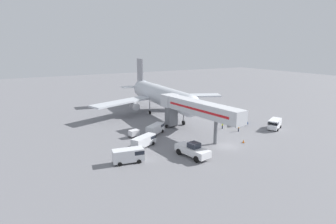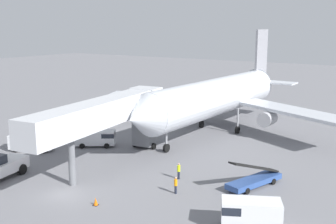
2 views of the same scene
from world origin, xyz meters
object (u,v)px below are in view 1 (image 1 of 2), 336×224
object	(u,v)px
belt_loader_truck	(239,119)
service_van_far_right	(275,124)
service_van_mid_center	(156,128)
baggage_cart_near_left	(134,133)
service_van_mid_right	(144,140)
jet_bridge	(194,108)
service_van_far_center	(129,155)
ground_crew_worker_foreground	(222,125)
airplane_at_gate	(160,95)
safety_cone_alpha	(243,141)
ground_crew_worker_midground	(239,128)
pushback_tug	(193,150)

from	to	relation	value
belt_loader_truck	service_van_far_right	world-z (taller)	belt_loader_truck
service_van_mid_center	baggage_cart_near_left	bearing A→B (deg)	178.07
service_van_mid_right	belt_loader_truck	bearing A→B (deg)	7.69
jet_bridge	service_van_far_center	bearing A→B (deg)	-159.79
service_van_far_center	ground_crew_worker_foreground	xyz separation A→B (m)	(25.98, 7.06, -0.43)
airplane_at_gate	safety_cone_alpha	bearing A→B (deg)	-84.37
ground_crew_worker_foreground	ground_crew_worker_midground	size ratio (longest dim) A/B	1.03
pushback_tug	ground_crew_worker_foreground	world-z (taller)	pushback_tug
belt_loader_truck	service_van_far_right	size ratio (longest dim) A/B	1.34
jet_bridge	service_van_far_center	world-z (taller)	jet_bridge
service_van_far_right	baggage_cart_near_left	bearing A→B (deg)	160.67
airplane_at_gate	baggage_cart_near_left	world-z (taller)	airplane_at_gate
ground_crew_worker_foreground	service_van_mid_center	bearing A→B (deg)	164.15
airplane_at_gate	service_van_far_center	world-z (taller)	airplane_at_gate
ground_crew_worker_midground	safety_cone_alpha	xyz separation A→B (m)	(-4.51, -6.09, -0.53)
belt_loader_truck	service_van_mid_center	xyz separation A→B (m)	(-22.60, 2.09, 0.45)
ground_crew_worker_foreground	ground_crew_worker_midground	world-z (taller)	ground_crew_worker_foreground
service_van_far_center	service_van_mid_center	size ratio (longest dim) A/B	1.01
ground_crew_worker_foreground	ground_crew_worker_midground	xyz separation A→B (m)	(1.78, -3.43, -0.03)
jet_bridge	safety_cone_alpha	size ratio (longest dim) A/B	33.03
service_van_far_center	service_van_mid_center	bearing A→B (deg)	46.82
safety_cone_alpha	belt_loader_truck	bearing A→B (deg)	49.51
service_van_mid_center	service_van_far_center	bearing A→B (deg)	-133.18
airplane_at_gate	ground_crew_worker_midground	bearing A→B (deg)	-72.51
service_van_far_center	jet_bridge	bearing A→B (deg)	20.21
pushback_tug	baggage_cart_near_left	bearing A→B (deg)	107.97
pushback_tug	belt_loader_truck	size ratio (longest dim) A/B	1.03
service_van_far_center	ground_crew_worker_midground	world-z (taller)	service_van_far_center
pushback_tug	ground_crew_worker_foreground	bearing A→B (deg)	33.48
service_van_mid_center	safety_cone_alpha	bearing A→B (deg)	-47.83
service_van_mid_center	pushback_tug	bearing A→B (deg)	-90.89
pushback_tug	safety_cone_alpha	distance (m)	12.83
belt_loader_truck	service_van_far_center	xyz separation A→B (m)	(-33.30, -9.31, 0.57)
airplane_at_gate	service_van_far_center	bearing A→B (deg)	-126.76
belt_loader_truck	service_van_mid_center	distance (m)	22.70
pushback_tug	ground_crew_worker_midground	bearing A→B (deg)	21.56
service_van_far_center	service_van_mid_center	xyz separation A→B (m)	(10.70, 11.40, -0.13)
belt_loader_truck	service_van_far_right	bearing A→B (deg)	-70.81
airplane_at_gate	safety_cone_alpha	xyz separation A→B (m)	(2.92, -29.67, -4.98)
ground_crew_worker_midground	safety_cone_alpha	distance (m)	7.60
airplane_at_gate	belt_loader_truck	distance (m)	22.57
jet_bridge	ground_crew_worker_midground	bearing A→B (deg)	-14.48
service_van_far_right	service_van_mid_center	xyz separation A→B (m)	(-25.54, 10.55, -0.11)
belt_loader_truck	baggage_cart_near_left	size ratio (longest dim) A/B	3.02
ground_crew_worker_midground	service_van_far_right	bearing A→B (deg)	-18.17
jet_bridge	ground_crew_worker_foreground	distance (m)	10.12
baggage_cart_near_left	safety_cone_alpha	distance (m)	22.49
baggage_cart_near_left	service_van_mid_center	bearing A→B (deg)	-1.93
belt_loader_truck	ground_crew_worker_foreground	size ratio (longest dim) A/B	3.97
baggage_cart_near_left	service_van_far_right	bearing A→B (deg)	-19.33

